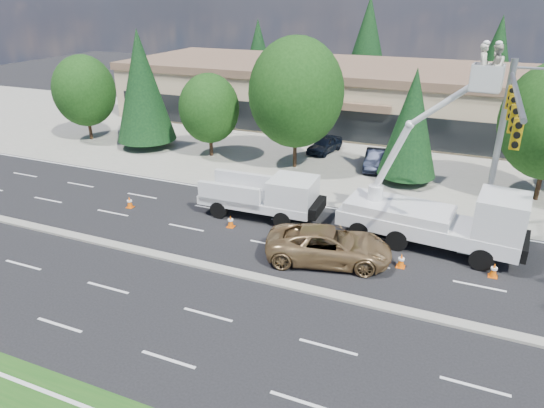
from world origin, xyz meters
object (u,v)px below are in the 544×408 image
at_px(bucket_truck, 442,211).
at_px(signal_mast, 505,131).
at_px(utility_pickup, 266,200).
at_px(minivan, 329,245).

bearing_deg(bucket_truck, signal_mast, 29.40).
xyz_separation_m(utility_pickup, bucket_truck, (9.43, -0.08, 1.01)).
bearing_deg(minivan, utility_pickup, 41.14).
distance_m(utility_pickup, minivan, 5.83).
height_order(bucket_truck, minivan, bucket_truck).
bearing_deg(signal_mast, utility_pickup, -175.89).
xyz_separation_m(signal_mast, minivan, (-6.82, -4.24, -5.23)).
distance_m(bucket_truck, minivan, 5.90).
bearing_deg(bucket_truck, minivan, -138.74).
relative_size(signal_mast, bucket_truck, 1.01).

